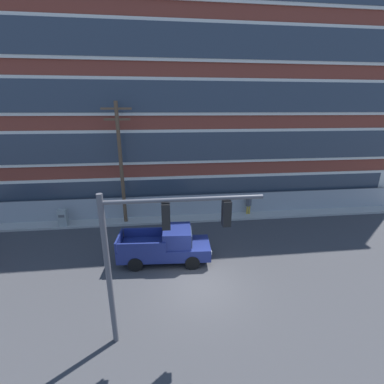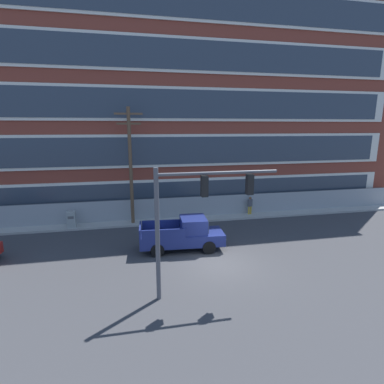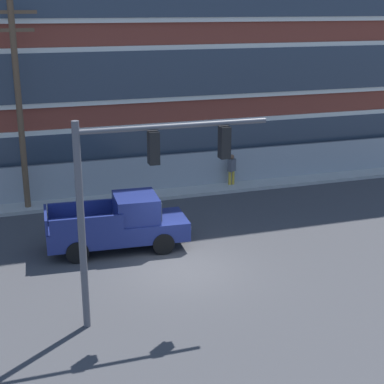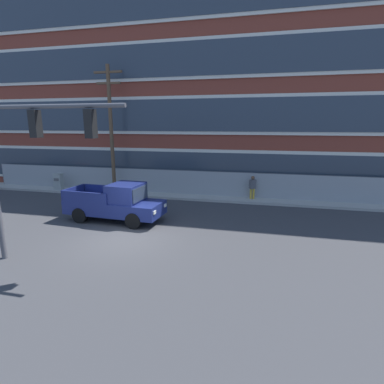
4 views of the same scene
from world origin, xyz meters
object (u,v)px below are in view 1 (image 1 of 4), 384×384
pickup_truck_navy (167,246)px  pedestrian_near_cabinet (249,204)px  traffic_signal_mast (152,240)px  utility_pole_near_corner (121,161)px  electrical_cabinet (63,218)px

pickup_truck_navy → pedestrian_near_cabinet: size_ratio=3.13×
traffic_signal_mast → utility_pole_near_corner: utility_pole_near_corner is taller
traffic_signal_mast → utility_pole_near_corner: 11.02m
utility_pole_near_corner → electrical_cabinet: size_ratio=6.30×
utility_pole_near_corner → electrical_cabinet: (-4.45, -0.23, -4.14)m
electrical_cabinet → utility_pole_near_corner: bearing=3.0°
traffic_signal_mast → electrical_cabinet: traffic_signal_mast is taller
utility_pole_near_corner → pedestrian_near_cabinet: size_ratio=5.26×
pickup_truck_navy → pedestrian_near_cabinet: (6.78, 5.84, 0.02)m
pickup_truck_navy → pedestrian_near_cabinet: 8.95m
utility_pole_near_corner → electrical_cabinet: 6.08m
pickup_truck_navy → electrical_cabinet: (-7.47, 5.28, -0.25)m
pickup_truck_navy → electrical_cabinet: 9.15m
pedestrian_near_cabinet → utility_pole_near_corner: bearing=-178.1°
traffic_signal_mast → pedestrian_near_cabinet: size_ratio=3.47×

